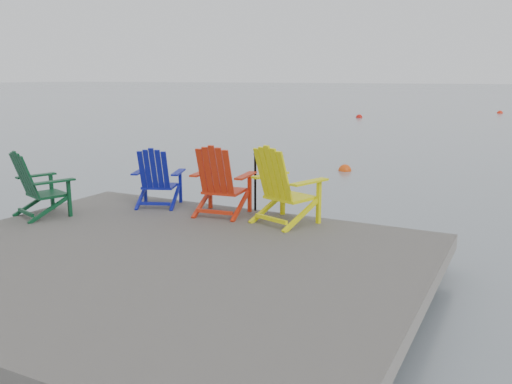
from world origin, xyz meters
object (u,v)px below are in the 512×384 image
at_px(handrail, 268,177).
at_px(buoy_a, 345,171).
at_px(chair_red, 221,180).
at_px(chair_blue, 157,177).
at_px(chair_green, 38,184).
at_px(buoy_d, 500,113).
at_px(buoy_b, 359,118).
at_px(chair_yellow, 283,185).

relative_size(handrail, buoy_a, 2.52).
bearing_deg(chair_red, handrail, 34.34).
xyz_separation_m(handrail, chair_blue, (-1.73, -0.47, -0.07)).
height_order(chair_green, buoy_d, chair_green).
bearing_deg(buoy_b, buoy_d, 48.09).
height_order(buoy_b, buoy_d, buoy_b).
height_order(handrail, buoy_d, handrail).
bearing_deg(chair_blue, chair_red, -22.85).
distance_m(chair_red, buoy_b, 27.29).
distance_m(chair_blue, chair_yellow, 2.20).
distance_m(chair_blue, buoy_b, 27.04).
distance_m(handrail, buoy_d, 34.71).
distance_m(chair_yellow, buoy_b, 27.53).
distance_m(chair_yellow, buoy_d, 35.18).
relative_size(chair_blue, chair_red, 0.90).
bearing_deg(chair_yellow, buoy_a, 120.03).
distance_m(chair_blue, buoy_d, 35.27).
relative_size(chair_yellow, buoy_d, 2.80).
bearing_deg(buoy_d, handrail, -92.17).
relative_size(chair_red, buoy_d, 2.68).
xyz_separation_m(buoy_a, buoy_b, (-5.32, 19.27, 0.00)).
height_order(buoy_a, buoy_b, buoy_b).
distance_m(chair_yellow, buoy_a, 7.60).
relative_size(chair_green, buoy_a, 2.72).
height_order(handrail, chair_blue, chair_blue).
bearing_deg(buoy_a, buoy_d, 85.25).
relative_size(chair_green, buoy_d, 2.48).
height_order(handrail, chair_yellow, chair_yellow).
bearing_deg(chair_blue, buoy_d, 63.28).
relative_size(chair_green, buoy_b, 2.36).
distance_m(chair_green, chair_yellow, 3.60).
bearing_deg(handrail, buoy_d, 87.83).
bearing_deg(chair_green, handrail, 50.77).
distance_m(chair_green, buoy_d, 36.69).
relative_size(chair_green, chair_red, 0.92).
bearing_deg(buoy_d, chair_green, -96.58).
relative_size(buoy_a, buoy_d, 0.91).
height_order(handrail, buoy_a, handrail).
xyz_separation_m(chair_green, buoy_b, (-3.42, 27.94, -0.99)).
bearing_deg(buoy_a, chair_yellow, -78.76).
bearing_deg(chair_yellow, buoy_d, 107.42).
height_order(chair_red, buoy_b, chair_red).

